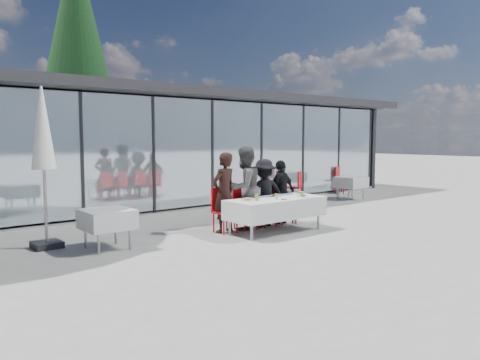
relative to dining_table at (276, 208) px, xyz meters
name	(u,v)px	position (x,y,z in m)	size (l,w,h in m)	color
ground	(283,233)	(0.06, -0.18, -0.54)	(90.00, 90.00, 0.00)	#9B9793
pavilion	(168,135)	(2.07, 7.99, 1.61)	(14.80, 8.80, 3.44)	gray
dining_table	(276,208)	(0.00, 0.00, 0.00)	(2.26, 0.96, 0.75)	silver
diner_a	(224,193)	(-0.88, 0.70, 0.34)	(0.64, 0.64, 1.75)	black
diner_chair_a	(223,208)	(-0.88, 0.75, 0.00)	(0.44, 0.44, 0.97)	red
diner_b	(245,188)	(-0.30, 0.70, 0.40)	(0.91, 0.91, 1.87)	#525252
diner_chair_b	(243,205)	(-0.30, 0.75, 0.00)	(0.44, 0.44, 0.97)	red
diner_c	(264,193)	(0.30, 0.70, 0.24)	(1.01, 1.01, 1.57)	black
diner_chair_c	(263,203)	(0.30, 0.75, 0.00)	(0.44, 0.44, 0.97)	red
diner_d	(281,192)	(0.85, 0.70, 0.22)	(0.89, 0.89, 1.52)	black
diner_chair_d	(280,201)	(0.85, 0.75, 0.00)	(0.44, 0.44, 0.97)	red
plate_a	(248,200)	(-0.75, 0.07, 0.24)	(0.28, 0.28, 0.07)	white
plate_b	(256,198)	(-0.41, 0.18, 0.24)	(0.28, 0.28, 0.07)	white
plate_c	(276,195)	(0.23, 0.22, 0.24)	(0.28, 0.28, 0.07)	white
plate_d	(301,193)	(0.96, 0.16, 0.24)	(0.28, 0.28, 0.07)	white
plate_extra	(303,196)	(0.63, -0.21, 0.24)	(0.28, 0.28, 0.07)	white
juice_bottle	(257,197)	(-0.62, -0.07, 0.29)	(0.06, 0.06, 0.16)	#91B049
drinking_glasses	(277,197)	(-0.14, -0.17, 0.26)	(0.07, 0.07, 0.10)	silver
folded_eyeglasses	(284,199)	(-0.03, -0.29, 0.22)	(0.14, 0.03, 0.01)	black
spare_table_left	(107,219)	(-3.48, 0.87, 0.02)	(0.86, 0.86, 0.74)	silver
spare_table_right	(351,182)	(5.84, 2.43, 0.02)	(0.86, 0.86, 0.74)	silver
spare_chair_a	(340,179)	(6.86, 3.67, 0.00)	(0.55, 0.55, 0.97)	red
spare_chair_b	(297,185)	(3.98, 3.17, 0.00)	(0.59, 0.59, 0.97)	red
market_umbrella	(43,140)	(-4.33, 1.68, 1.48)	(0.50, 0.50, 3.00)	black
lounger	(278,194)	(3.34, 3.38, -0.28)	(0.91, 1.44, 0.72)	silver
conifer_tree	(77,45)	(0.56, 12.82, 5.45)	(4.00, 4.00, 10.50)	#382316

